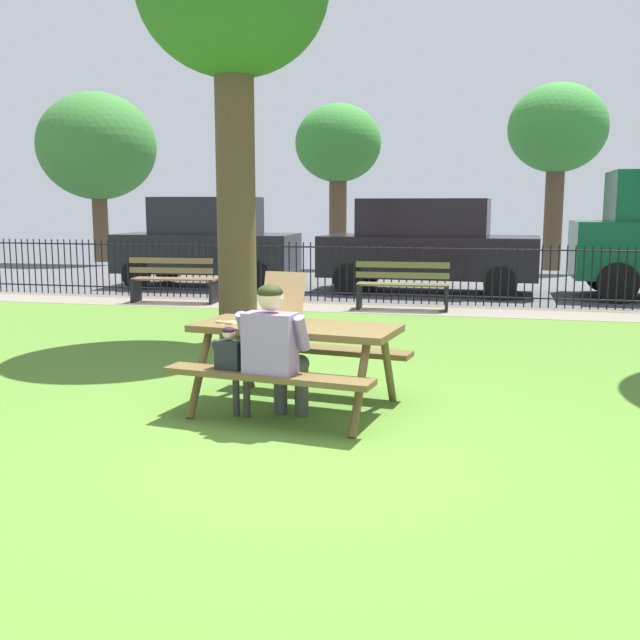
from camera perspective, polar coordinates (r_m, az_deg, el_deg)
name	(u,v)px	position (r m, az deg, el deg)	size (l,w,h in m)	color
ground	(353,383)	(7.67, 2.59, -4.89)	(28.00, 12.42, 0.02)	#507B2B
cobblestone_walkway	(410,309)	(13.04, 6.96, 0.82)	(28.00, 1.40, 0.01)	gray
street_asphalt	(429,285)	(17.05, 8.40, 2.69)	(28.00, 6.73, 0.01)	#515154
picnic_table_foreground	(295,344)	(6.54, -1.91, -1.87)	(1.99, 1.72, 0.79)	brown
pizza_box_open	(277,314)	(6.58, -3.37, 0.47)	(0.47, 0.53, 0.45)	tan
pizza_slice_on_table	(230,322)	(6.67, -6.95, -0.15)	(0.26, 0.27, 0.02)	#ECD66F
adult_at_table	(275,348)	(6.07, -3.49, -2.16)	(0.63, 0.63, 1.19)	#424242
child_at_table	(233,363)	(6.24, -6.77, -3.34)	(0.32, 0.32, 0.82)	#393939
iron_fence_streetside	(414,273)	(13.66, 7.31, 3.60)	(23.99, 0.03, 1.12)	black
park_bench_left	(174,281)	(14.00, -11.25, 3.00)	(1.62, 0.56, 0.85)	#835D46
park_bench_center	(403,286)	(12.86, 6.41, 2.61)	(1.61, 0.52, 0.85)	brown
tree_near_table	(233,2)	(10.10, -6.78, 23.24)	(2.44, 2.44, 5.60)	brown
parked_car_far_left	(208,241)	(16.59, -8.68, 6.04)	(3.97, 1.96, 1.98)	black
parked_car_left	(428,244)	(15.49, 8.32, 5.82)	(4.48, 2.08, 1.94)	black
far_tree_left	(97,147)	(24.81, -16.87, 12.68)	(3.69, 3.69, 5.29)	brown
far_tree_midleft	(338,147)	(22.06, 1.41, 13.26)	(2.50, 2.50, 4.72)	brown
far_tree_center	(557,132)	(21.71, 17.90, 13.70)	(2.67, 2.67, 5.08)	brown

